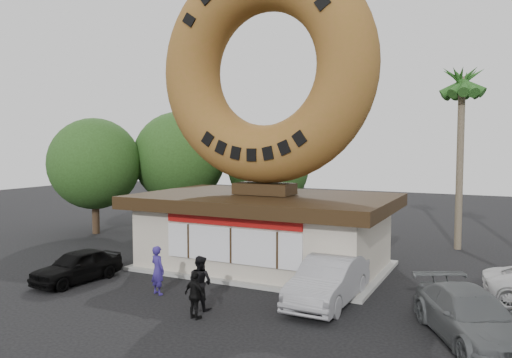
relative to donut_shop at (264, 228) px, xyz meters
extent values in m
plane|color=black|center=(0.00, -5.98, -1.77)|extent=(90.00, 90.00, 0.00)
cube|color=beige|center=(0.00, 0.02, -0.27)|extent=(10.00, 6.00, 3.00)
cube|color=#999993|center=(0.00, 0.02, -1.69)|extent=(10.60, 6.60, 0.15)
cube|color=#3F3F3F|center=(0.00, 0.02, 1.28)|extent=(10.00, 6.00, 0.10)
cube|color=black|center=(0.00, 0.02, 1.23)|extent=(11.20, 7.20, 0.55)
cube|color=silver|center=(0.00, -3.03, -0.22)|extent=(6.00, 0.12, 1.40)
cube|color=#9D0F0D|center=(0.00, -3.05, 0.78)|extent=(6.00, 0.10, 0.45)
cube|color=black|center=(0.00, 0.02, 1.78)|extent=(2.60, 1.40, 0.50)
torus|color=brown|center=(0.00, 0.02, 7.08)|extent=(10.08, 2.57, 10.08)
cylinder|color=#473321|center=(-9.50, 7.02, -0.12)|extent=(0.44, 0.44, 3.30)
sphere|color=#224117|center=(-9.50, 7.02, 2.88)|extent=(6.00, 6.00, 6.00)
cylinder|color=#473321|center=(-4.00, 9.02, -0.34)|extent=(0.44, 0.44, 2.86)
sphere|color=#224117|center=(-4.00, 9.02, 2.26)|extent=(5.20, 5.20, 5.20)
cylinder|color=#473321|center=(-13.00, 3.02, -0.23)|extent=(0.44, 0.44, 3.08)
sphere|color=#224117|center=(-13.00, 3.02, 2.57)|extent=(5.60, 5.60, 5.60)
cylinder|color=#726651|center=(7.50, 8.02, 2.73)|extent=(0.36, 0.36, 9.00)
cylinder|color=#59595E|center=(-2.00, 10.02, 2.23)|extent=(0.18, 0.18, 8.00)
cylinder|color=#59595E|center=(-1.10, 10.02, 6.13)|extent=(1.80, 0.12, 0.12)
cube|color=#59595E|center=(-0.20, 10.02, 6.08)|extent=(0.45, 0.20, 0.12)
imported|color=navy|center=(-1.78, -5.43, -0.86)|extent=(0.76, 0.61, 1.80)
imported|color=black|center=(0.52, -6.12, -0.86)|extent=(0.96, 0.79, 1.81)
imported|color=black|center=(0.91, -7.02, -1.01)|extent=(0.95, 0.58, 1.52)
imported|color=black|center=(-5.72, -5.52, -1.12)|extent=(1.89, 3.93, 1.29)
imported|color=#98979C|center=(4.18, -3.62, -0.97)|extent=(1.76, 4.85, 1.59)
imported|color=#585B5D|center=(8.83, -5.09, -1.06)|extent=(4.04, 5.25, 1.42)
camera|label=1|loc=(9.50, -20.02, 3.77)|focal=35.00mm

